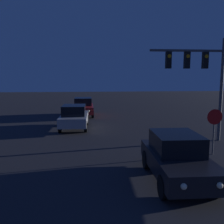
{
  "coord_description": "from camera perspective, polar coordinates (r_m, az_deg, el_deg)",
  "views": [
    {
      "loc": [
        -0.99,
        1.62,
        3.69
      ],
      "look_at": [
        0.0,
        12.38,
        2.11
      ],
      "focal_mm": 40.0,
      "sensor_mm": 36.0,
      "label": 1
    }
  ],
  "objects": [
    {
      "name": "car_near",
      "position": [
        9.2,
        14.61,
        -9.98
      ],
      "size": [
        1.95,
        4.17,
        1.67
      ],
      "rotation": [
        0.0,
        0.0,
        3.12
      ],
      "color": "black",
      "rests_on": "ground_plane"
    },
    {
      "name": "car_mid",
      "position": [
        17.68,
        -8.61,
        -1.06
      ],
      "size": [
        1.97,
        4.17,
        1.67
      ],
      "rotation": [
        0.0,
        0.0,
        -0.03
      ],
      "color": "#99999E",
      "rests_on": "ground_plane"
    },
    {
      "name": "car_far",
      "position": [
        23.24,
        -6.61,
        1.21
      ],
      "size": [
        1.91,
        4.15,
        1.67
      ],
      "rotation": [
        0.0,
        0.0,
        3.15
      ],
      "color": "#B21E1E",
      "rests_on": "ground_plane"
    },
    {
      "name": "stop_sign",
      "position": [
        12.53,
        22.36,
        -2.35
      ],
      "size": [
        0.72,
        0.07,
        2.16
      ],
      "color": "#4C4C51",
      "rests_on": "ground_plane"
    },
    {
      "name": "traffic_signal_mast",
      "position": [
        14.73,
        19.7,
        8.72
      ],
      "size": [
        4.22,
        0.3,
        5.72
      ],
      "color": "#4C4C51",
      "rests_on": "ground_plane"
    }
  ]
}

